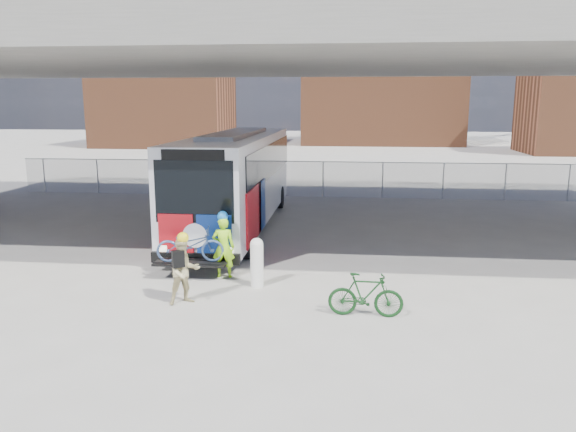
# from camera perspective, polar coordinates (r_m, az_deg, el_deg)

# --- Properties ---
(ground) EXTENTS (160.00, 160.00, 0.00)m
(ground) POSITION_cam_1_polar(r_m,az_deg,el_deg) (17.26, -1.56, -4.57)
(ground) COLOR #9E9991
(ground) RESTS_ON ground
(bus) EXTENTS (2.67, 13.00, 3.69)m
(bus) POSITION_cam_1_polar(r_m,az_deg,el_deg) (21.59, -5.26, 4.34)
(bus) COLOR silver
(bus) RESTS_ON ground
(overpass) EXTENTS (40.00, 16.00, 7.95)m
(overpass) POSITION_cam_1_polar(r_m,az_deg,el_deg) (20.63, -0.13, 16.41)
(overpass) COLOR #605E59
(overpass) RESTS_ON ground
(chainlink_fence) EXTENTS (30.00, 0.06, 30.00)m
(chainlink_fence) POSITION_cam_1_polar(r_m,az_deg,el_deg) (28.72, 1.59, 4.77)
(chainlink_fence) COLOR gray
(chainlink_fence) RESTS_ON ground
(brick_buildings) EXTENTS (54.00, 22.00, 12.00)m
(brick_buildings) POSITION_cam_1_polar(r_m,az_deg,el_deg) (64.68, 5.29, 11.99)
(brick_buildings) COLOR brown
(brick_buildings) RESTS_ON ground
(smokestack) EXTENTS (2.20, 2.20, 25.00)m
(smokestack) POSITION_cam_1_polar(r_m,az_deg,el_deg) (72.82, 16.06, 17.13)
(smokestack) COLOR brown
(smokestack) RESTS_ON ground
(bollard) EXTENTS (0.34, 0.34, 1.31)m
(bollard) POSITION_cam_1_polar(r_m,az_deg,el_deg) (14.74, -3.18, -4.55)
(bollard) COLOR white
(bollard) RESTS_ON ground
(cyclist_hivis) EXTENTS (0.66, 0.46, 1.87)m
(cyclist_hivis) POSITION_cam_1_polar(r_m,az_deg,el_deg) (15.56, -6.58, -3.00)
(cyclist_hivis) COLOR #9DEF19
(cyclist_hivis) RESTS_ON ground
(cyclist_tan) EXTENTS (0.99, 0.94, 1.77)m
(cyclist_tan) POSITION_cam_1_polar(r_m,az_deg,el_deg) (13.68, -10.52, -5.43)
(cyclist_tan) COLOR tan
(cyclist_tan) RESTS_ON ground
(bike_parked) EXTENTS (1.71, 0.54, 1.02)m
(bike_parked) POSITION_cam_1_polar(r_m,az_deg,el_deg) (12.87, 7.89, -7.95)
(bike_parked) COLOR #123916
(bike_parked) RESTS_ON ground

